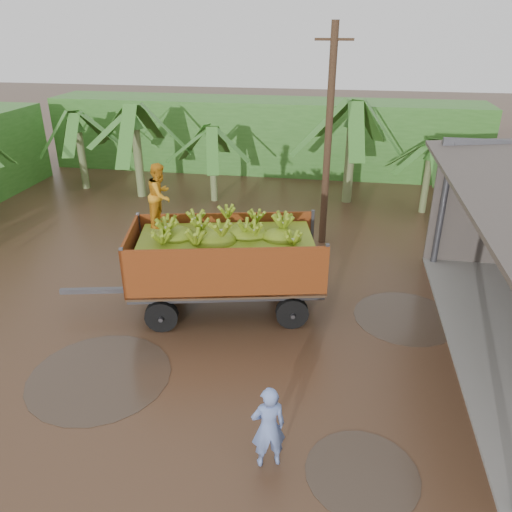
{
  "coord_description": "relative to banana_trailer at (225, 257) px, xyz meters",
  "views": [
    {
      "loc": [
        2.04,
        -9.8,
        7.29
      ],
      "look_at": [
        -0.05,
        2.36,
        1.4
      ],
      "focal_mm": 35.0,
      "sensor_mm": 36.0,
      "label": 1
    }
  ],
  "objects": [
    {
      "name": "hedge_north",
      "position": [
        -1.2,
        14.14,
        0.27
      ],
      "size": [
        22.0,
        3.0,
        3.6
      ],
      "primitive_type": "cube",
      "color": "#2D661E",
      "rests_on": "ground"
    },
    {
      "name": "man_blue",
      "position": [
        1.94,
        -5.16,
        -0.68
      ],
      "size": [
        0.73,
        0.6,
        1.7
      ],
      "primitive_type": "imported",
      "rotation": [
        0.0,
        0.0,
        3.51
      ],
      "color": "#687FBE",
      "rests_on": "ground"
    },
    {
      "name": "banana_trailer",
      "position": [
        0.0,
        0.0,
        0.0
      ],
      "size": [
        7.15,
        3.48,
        4.01
      ],
      "rotation": [
        0.0,
        0.0,
        0.22
      ],
      "color": "#9E4416",
      "rests_on": "ground"
    },
    {
      "name": "ground",
      "position": [
        0.8,
        -1.86,
        -1.53
      ],
      "size": [
        100.0,
        100.0,
        0.0
      ],
      "primitive_type": "plane",
      "color": "black",
      "rests_on": "ground"
    },
    {
      "name": "banana_plants",
      "position": [
        -4.44,
        5.28,
        0.4
      ],
      "size": [
        25.01,
        20.68,
        4.45
      ],
      "color": "#2D661E",
      "rests_on": "ground"
    },
    {
      "name": "utility_pole",
      "position": [
        2.4,
        4.98,
        2.15
      ],
      "size": [
        1.2,
        0.24,
        7.26
      ],
      "color": "#47301E",
      "rests_on": "ground"
    }
  ]
}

